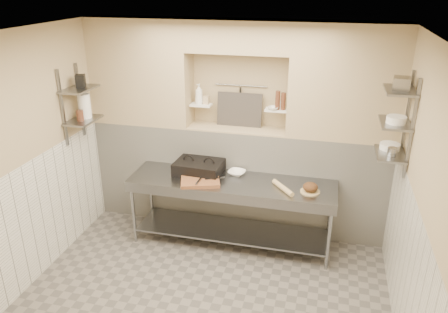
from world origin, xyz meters
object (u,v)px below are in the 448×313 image
(prep_table, at_px, (231,200))
(rolling_pin, at_px, (283,188))
(cutting_board, at_px, (200,182))
(jug_left, at_px, (85,106))
(panini_press, at_px, (199,167))
(mixing_bowl, at_px, (237,173))
(bottle_soap, at_px, (199,94))
(bread_loaf, at_px, (310,187))
(bowl_alcove, at_px, (273,108))

(prep_table, bearing_deg, rolling_pin, -7.07)
(cutting_board, relative_size, jug_left, 1.55)
(panini_press, xyz_separation_m, rolling_pin, (1.12, -0.23, -0.05))
(mixing_bowl, relative_size, jug_left, 0.71)
(cutting_board, height_order, bottle_soap, bottle_soap)
(bread_loaf, xyz_separation_m, bowl_alcove, (-0.56, 0.58, 0.77))
(bottle_soap, bearing_deg, mixing_bowl, -30.27)
(panini_press, xyz_separation_m, mixing_bowl, (0.49, 0.07, -0.05))
(cutting_board, distance_m, bread_loaf, 1.34)
(prep_table, height_order, bottle_soap, bottle_soap)
(mixing_bowl, xyz_separation_m, jug_left, (-1.91, -0.28, 0.84))
(panini_press, distance_m, rolling_pin, 1.14)
(bowl_alcove, height_order, jug_left, jug_left)
(bottle_soap, bearing_deg, cutting_board, -73.39)
(panini_press, bearing_deg, jug_left, -168.03)
(panini_press, bearing_deg, prep_table, -13.76)
(bread_loaf, bearing_deg, bottle_soap, 158.14)
(rolling_pin, bearing_deg, panini_press, 168.56)
(rolling_pin, distance_m, bottle_soap, 1.66)
(prep_table, relative_size, jug_left, 8.48)
(mixing_bowl, height_order, jug_left, jug_left)
(rolling_pin, relative_size, bowl_alcove, 3.08)
(jug_left, bearing_deg, rolling_pin, -0.38)
(bottle_soap, xyz_separation_m, jug_left, (-1.32, -0.63, -0.08))
(panini_press, relative_size, bread_loaf, 3.52)
(cutting_board, distance_m, jug_left, 1.74)
(mixing_bowl, bearing_deg, bottle_soap, 149.73)
(jug_left, bearing_deg, mixing_bowl, 8.41)
(cutting_board, relative_size, bowl_alcove, 3.63)
(bread_loaf, height_order, jug_left, jug_left)
(rolling_pin, bearing_deg, prep_table, 172.93)
(bread_loaf, bearing_deg, rolling_pin, -175.41)
(cutting_board, bearing_deg, panini_press, 109.98)
(panini_press, height_order, cutting_board, panini_press)
(mixing_bowl, bearing_deg, panini_press, -171.54)
(prep_table, distance_m, jug_left, 2.20)
(rolling_pin, distance_m, bowl_alcove, 1.03)
(cutting_board, bearing_deg, bowl_alcove, 40.21)
(bread_loaf, xyz_separation_m, bottle_soap, (-1.55, 0.62, 0.88))
(bottle_soap, bearing_deg, bread_loaf, -21.86)
(cutting_board, height_order, bread_loaf, bread_loaf)
(mixing_bowl, distance_m, bowl_alcove, 0.95)
(mixing_bowl, distance_m, rolling_pin, 0.70)
(prep_table, distance_m, bottle_soap, 1.45)
(rolling_pin, distance_m, jug_left, 2.68)
(cutting_board, bearing_deg, jug_left, 177.30)
(bottle_soap, relative_size, bowl_alcove, 2.04)
(bowl_alcove, relative_size, jug_left, 0.43)
(panini_press, relative_size, bowl_alcove, 4.78)
(rolling_pin, xyz_separation_m, bottle_soap, (-1.23, 0.65, 0.92))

